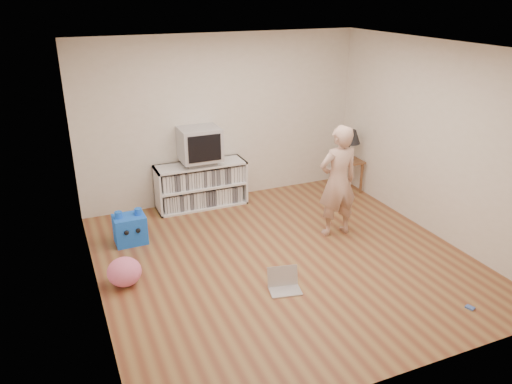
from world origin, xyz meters
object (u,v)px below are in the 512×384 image
object	(u,v)px
side_table	(348,168)
media_unit	(201,185)
crt_tv	(199,144)
person	(338,181)
dvd_deck	(200,162)
plush_pink	(124,272)
table_lamp	(350,137)
plush_blue	(130,229)
laptop	(284,283)

from	to	relation	value
side_table	media_unit	bearing A→B (deg)	171.01
crt_tv	person	xyz separation A→B (m)	(1.43, -1.65, -0.24)
dvd_deck	crt_tv	world-z (taller)	crt_tv
crt_tv	side_table	xyz separation A→B (m)	(2.44, -0.37, -0.60)
media_unit	plush_pink	world-z (taller)	media_unit
media_unit	table_lamp	xyz separation A→B (m)	(2.44, -0.39, 0.59)
dvd_deck	plush_blue	xyz separation A→B (m)	(-1.25, -0.80, -0.53)
dvd_deck	media_unit	bearing A→B (deg)	90.00
side_table	laptop	size ratio (longest dim) A/B	1.36
side_table	plush_pink	distance (m)	4.21
media_unit	dvd_deck	xyz separation A→B (m)	(0.00, -0.02, 0.39)
crt_tv	person	bearing A→B (deg)	-49.03
table_lamp	plush_pink	distance (m)	4.27
plush_pink	dvd_deck	bearing A→B (deg)	50.53
laptop	plush_blue	bearing A→B (deg)	139.26
side_table	crt_tv	bearing A→B (deg)	171.45
laptop	table_lamp	bearing A→B (deg)	56.20
dvd_deck	person	bearing A→B (deg)	-49.08
table_lamp	crt_tv	bearing A→B (deg)	171.45
side_table	table_lamp	distance (m)	0.53
person	plush_pink	bearing A→B (deg)	4.58
table_lamp	plush_pink	world-z (taller)	table_lamp
person	plush_blue	xyz separation A→B (m)	(-2.68, 0.84, -0.58)
person	plush_blue	bearing A→B (deg)	-16.32
side_table	dvd_deck	bearing A→B (deg)	171.37
plush_blue	plush_pink	world-z (taller)	plush_blue
media_unit	laptop	world-z (taller)	media_unit
media_unit	plush_blue	distance (m)	1.50
media_unit	side_table	distance (m)	2.47
table_lamp	person	size ratio (longest dim) A/B	0.33
plush_pink	plush_blue	bearing A→B (deg)	76.31
media_unit	plush_pink	size ratio (longest dim) A/B	3.55
crt_tv	media_unit	bearing A→B (deg)	90.00
crt_tv	plush_blue	size ratio (longest dim) A/B	1.25
dvd_deck	plush_blue	bearing A→B (deg)	-147.31
media_unit	plush_blue	world-z (taller)	media_unit
dvd_deck	crt_tv	distance (m)	0.29
media_unit	person	size ratio (longest dim) A/B	0.90
side_table	plush_blue	bearing A→B (deg)	-173.29
dvd_deck	plush_blue	world-z (taller)	dvd_deck
plush_blue	plush_pink	bearing A→B (deg)	-104.93
media_unit	table_lamp	bearing A→B (deg)	-8.99
person	laptop	distance (m)	1.76
dvd_deck	plush_pink	bearing A→B (deg)	-129.47
dvd_deck	plush_pink	world-z (taller)	dvd_deck
crt_tv	laptop	size ratio (longest dim) A/B	1.48
person	laptop	xyz separation A→B (m)	(-1.27, -0.98, -0.71)
dvd_deck	side_table	size ratio (longest dim) A/B	0.82
media_unit	crt_tv	xyz separation A→B (m)	(0.00, -0.02, 0.67)
side_table	person	size ratio (longest dim) A/B	0.35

